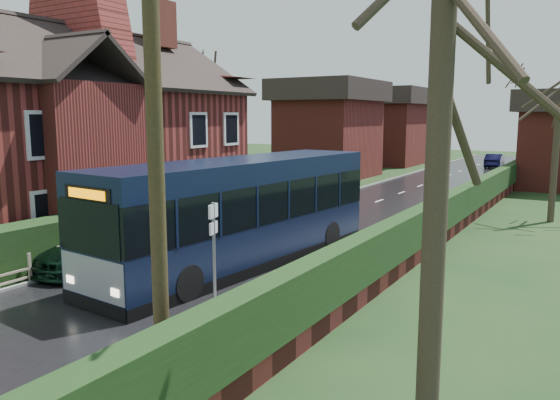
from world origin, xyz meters
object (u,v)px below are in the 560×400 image
Objects in this scene: brick_house at (84,126)px; bus at (241,213)px; car_silver at (147,233)px; bus_stop_sign at (214,243)px; car_green at (99,245)px; telegraph_pole at (156,173)px.

bus is at bearing -11.41° from brick_house.
brick_house is 3.42× the size of car_silver.
car_green is at bearing 149.14° from bus_stop_sign.
bus is 8.99m from telegraph_pole.
bus_stop_sign is (6.00, -3.88, 1.14)m from car_silver.
brick_house is 10.24m from bus.
car_silver is (5.93, -2.39, -3.65)m from brick_house.
bus_stop_sign is at bearing -57.28° from bus.
car_silver is at bearing -168.11° from bus.
bus is 4.71m from car_green.
brick_house is at bearing 130.73° from car_green.
car_silver is 2.07m from car_green.
bus is 1.49× the size of telegraph_pole.
bus is at bearing 103.15° from bus_stop_sign.
bus is at bearing 21.06° from car_green.
bus_stop_sign is at bearing -27.73° from brick_house.
bus is 3.91m from car_silver.
brick_house is 5.16× the size of bus_stop_sign.
telegraph_pole is at bearing -35.84° from brick_house.
telegraph_pole is (7.70, -5.32, 3.21)m from car_green.
car_silver is at bearing 75.34° from car_green.
bus_stop_sign is 4.36m from telegraph_pole.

